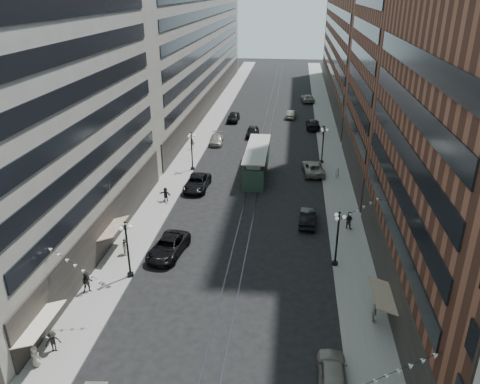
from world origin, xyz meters
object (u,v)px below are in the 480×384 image
at_px(car_7, 197,183).
at_px(car_14, 291,114).
at_px(lamppost_sw_far, 127,247).
at_px(pedestrian_2, 87,282).
at_px(lamppost_sw_mid, 192,150).
at_px(pedestrian_extra_0, 126,246).
at_px(pedestrian_4, 374,312).
at_px(pedestrian_1, 35,356).
at_px(car_13, 253,132).
at_px(car_8, 217,139).
at_px(pedestrian_8, 337,173).
at_px(streetcar, 257,162).
at_px(car_11, 313,168).
at_px(pedestrian_9, 323,130).
at_px(lamppost_se_far, 337,237).
at_px(lamppost_se_mid, 323,143).
at_px(car_9, 233,117).
at_px(car_4, 332,374).
at_px(pedestrian_7, 349,220).
at_px(car_10, 308,217).
at_px(pedestrian_5, 166,194).
at_px(car_extra_0, 308,98).
at_px(pedestrian_extra_2, 53,341).
at_px(car_12, 313,124).
at_px(car_2, 168,247).
at_px(pedestrian_6, 193,144).

relative_size(car_7, car_14, 1.31).
height_order(lamppost_sw_far, pedestrian_2, lamppost_sw_far).
relative_size(lamppost_sw_mid, pedestrian_extra_0, 3.24).
relative_size(lamppost_sw_far, pedestrian_4, 3.18).
height_order(pedestrian_1, car_13, pedestrian_1).
bearing_deg(car_8, pedestrian_8, -41.51).
distance_m(lamppost_sw_mid, streetcar, 9.30).
relative_size(pedestrian_4, car_11, 0.29).
bearing_deg(pedestrian_9, lamppost_se_far, -95.60).
bearing_deg(pedestrian_2, lamppost_se_far, -5.92).
bearing_deg(pedestrian_9, lamppost_se_mid, -98.02).
bearing_deg(car_9, car_4, -76.00).
xyz_separation_m(lamppost_se_mid, pedestrian_2, (-21.17, -34.74, -1.99)).
bearing_deg(lamppost_se_mid, pedestrian_9, 86.33).
height_order(lamppost_sw_mid, pedestrian_7, lamppost_sw_mid).
bearing_deg(car_10, lamppost_se_mid, -93.29).
bearing_deg(streetcar, car_11, 6.58).
height_order(pedestrian_5, car_extra_0, pedestrian_5).
xyz_separation_m(car_8, car_9, (0.96, 14.32, 0.14)).
distance_m(car_8, car_11, 19.60).
relative_size(car_7, car_11, 1.00).
distance_m(pedestrian_5, pedestrian_extra_2, 25.89).
bearing_deg(lamppost_se_mid, car_7, -144.96).
distance_m(pedestrian_5, pedestrian_extra_0, 12.43).
relative_size(pedestrian_2, pedestrian_9, 1.16).
relative_size(car_9, car_14, 1.13).
xyz_separation_m(pedestrian_2, car_8, (4.21, 42.39, -0.35)).
height_order(streetcar, car_13, streetcar).
height_order(car_extra_0, pedestrian_extra_2, pedestrian_extra_2).
height_order(pedestrian_7, pedestrian_extra_2, pedestrian_7).
bearing_deg(car_4, car_8, -72.32).
bearing_deg(car_8, pedestrian_4, -71.35).
bearing_deg(streetcar, lamppost_se_mid, 29.25).
height_order(lamppost_se_mid, car_13, lamppost_se_mid).
bearing_deg(pedestrian_2, car_12, 45.55).
bearing_deg(pedestrian_9, car_8, -163.49).
height_order(car_9, car_11, car_9).
height_order(car_11, car_13, car_13).
distance_m(car_2, pedestrian_6, 32.21).
height_order(pedestrian_1, car_14, pedestrian_1).
xyz_separation_m(pedestrian_2, pedestrian_5, (1.77, 18.83, -0.08)).
xyz_separation_m(car_12, pedestrian_extra_0, (-19.26, -47.00, 0.14)).
bearing_deg(car_11, pedestrian_4, 91.34).
xyz_separation_m(car_extra_0, pedestrian_extra_0, (-18.69, -68.98, 0.18)).
relative_size(car_10, pedestrian_9, 3.01).
xyz_separation_m(lamppost_se_far, pedestrian_4, (2.39, -7.93, -2.08)).
bearing_deg(pedestrian_extra_2, car_14, 44.82).
bearing_deg(car_7, car_8, 92.97).
bearing_deg(car_13, pedestrian_7, -68.28).
distance_m(car_7, car_14, 39.18).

